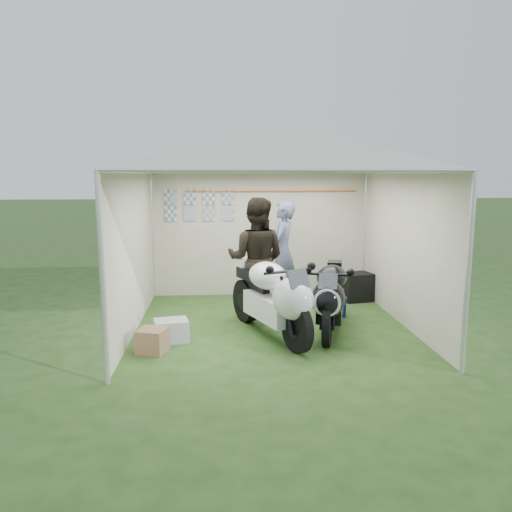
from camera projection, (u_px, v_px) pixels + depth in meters
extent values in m
plane|color=#284919|center=(271.00, 325.00, 7.56)|extent=(80.00, 80.00, 0.00)
cylinder|color=silver|center=(102.00, 281.00, 5.26)|extent=(0.06, 0.06, 2.30)
cylinder|color=silver|center=(468.00, 275.00, 5.55)|extent=(0.06, 0.06, 2.30)
cylinder|color=silver|center=(152.00, 235.00, 9.20)|extent=(0.06, 0.06, 2.30)
cylinder|color=silver|center=(365.00, 233.00, 9.49)|extent=(0.06, 0.06, 2.30)
cube|color=beige|center=(260.00, 234.00, 9.34)|extent=(4.00, 0.02, 2.30)
cube|color=beige|center=(134.00, 252.00, 7.23)|extent=(0.02, 4.00, 2.30)
cube|color=beige|center=(403.00, 249.00, 7.52)|extent=(0.02, 4.00, 2.30)
pyramid|color=silver|center=(272.00, 147.00, 7.13)|extent=(5.66, 5.66, 0.70)
cube|color=#99A5B7|center=(170.00, 197.00, 9.09)|extent=(0.22, 0.02, 0.28)
cube|color=#99A5B7|center=(190.00, 197.00, 9.12)|extent=(0.22, 0.02, 0.28)
cube|color=#99A5B7|center=(209.00, 197.00, 9.14)|extent=(0.22, 0.01, 0.28)
cube|color=#99A5B7|center=(228.00, 197.00, 9.17)|extent=(0.22, 0.01, 0.28)
cube|color=#99A5B7|center=(171.00, 213.00, 9.14)|extent=(0.22, 0.02, 0.28)
cube|color=#99A5B7|center=(190.00, 213.00, 9.16)|extent=(0.22, 0.01, 0.28)
cube|color=#99A5B7|center=(209.00, 213.00, 9.19)|extent=(0.22, 0.02, 0.28)
cube|color=#99A5B7|center=(228.00, 213.00, 9.21)|extent=(0.22, 0.01, 0.28)
cylinder|color=#D8590C|center=(271.00, 191.00, 9.20)|extent=(3.20, 0.02, 0.02)
cylinder|color=black|center=(297.00, 328.00, 6.35)|extent=(0.35, 0.65, 0.66)
cylinder|color=black|center=(246.00, 301.00, 7.71)|extent=(0.40, 0.67, 0.66)
cube|color=silver|center=(271.00, 308.00, 6.97)|extent=(0.73, 1.11, 0.33)
ellipsoid|color=silver|center=(293.00, 299.00, 6.39)|extent=(0.70, 0.79, 0.55)
ellipsoid|color=silver|center=(267.00, 276.00, 7.00)|extent=(0.70, 0.81, 0.39)
cube|color=black|center=(254.00, 275.00, 7.40)|extent=(0.51, 0.72, 0.15)
cube|color=silver|center=(244.00, 265.00, 7.70)|extent=(0.35, 0.39, 0.20)
cube|color=black|center=(257.00, 288.00, 7.33)|extent=(0.33, 0.60, 0.11)
cube|color=#3F474C|center=(298.00, 279.00, 6.23)|extent=(0.30, 0.25, 0.23)
cylinder|color=black|center=(327.00, 324.00, 6.59)|extent=(0.27, 0.61, 0.60)
cylinder|color=black|center=(334.00, 299.00, 7.94)|extent=(0.32, 0.62, 0.60)
cube|color=black|center=(331.00, 306.00, 7.21)|extent=(0.60, 1.01, 0.30)
ellipsoid|color=black|center=(328.00, 299.00, 6.63)|extent=(0.60, 0.71, 0.50)
ellipsoid|color=black|center=(332.00, 277.00, 7.24)|extent=(0.60, 0.72, 0.35)
cube|color=black|center=(333.00, 276.00, 7.63)|extent=(0.42, 0.65, 0.14)
cube|color=black|center=(335.00, 267.00, 7.94)|extent=(0.30, 0.35, 0.18)
cube|color=#7B0605|center=(333.00, 288.00, 7.57)|extent=(0.25, 0.56, 0.10)
cube|color=#3F474C|center=(328.00, 281.00, 6.48)|extent=(0.27, 0.21, 0.21)
cylinder|color=white|center=(327.00, 303.00, 6.42)|extent=(0.35, 0.12, 0.36)
cube|color=#2928C8|center=(334.00, 306.00, 8.07)|extent=(0.45, 0.35, 0.29)
imported|color=black|center=(256.00, 259.00, 7.73)|extent=(1.10, 0.96, 1.91)
imported|color=slate|center=(283.00, 253.00, 8.75)|extent=(0.65, 0.77, 1.81)
cube|color=black|center=(357.00, 287.00, 9.00)|extent=(0.58, 0.50, 0.51)
cube|color=#AFB5B9|center=(171.00, 330.00, 6.81)|extent=(0.51, 0.44, 0.30)
cube|color=#8D654A|center=(152.00, 341.00, 6.39)|extent=(0.43, 0.43, 0.31)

